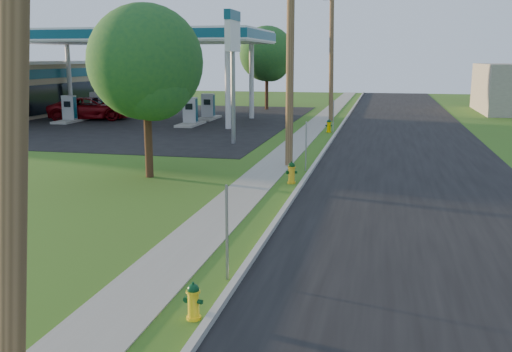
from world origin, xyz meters
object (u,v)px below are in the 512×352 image
at_px(utility_pole_near, 13,27).
at_px(utility_pole_mid, 290,46).
at_px(fuel_pump_sw, 97,107).
at_px(utility_pole_far, 331,53).
at_px(hydrant_mid, 292,173).
at_px(car_red, 90,109).
at_px(hydrant_near, 193,301).
at_px(price_pylon, 233,39).
at_px(fuel_pump_nw, 70,112).
at_px(fuel_pump_se, 208,110).
at_px(hydrant_far, 329,126).
at_px(tree_lot, 268,56).
at_px(fuel_pump_ne, 190,115).
at_px(tree_verge, 147,67).

xyz_separation_m(utility_pole_near, utility_pole_mid, (-0.00, 18.00, 0.15)).
bearing_deg(fuel_pump_sw, utility_pole_far, 3.20).
height_order(hydrant_mid, car_red, car_red).
xyz_separation_m(utility_pole_far, fuel_pump_sw, (-17.90, -1.00, -4.08)).
xyz_separation_m(utility_pole_near, car_red, (-17.30, 32.87, -3.97)).
bearing_deg(car_red, hydrant_near, -167.43).
xyz_separation_m(fuel_pump_sw, price_pylon, (14.00, -11.50, 4.71)).
xyz_separation_m(fuel_pump_nw, price_pylon, (14.00, -7.50, 4.71)).
xyz_separation_m(price_pylon, car_red, (-13.40, 9.37, -4.60)).
xyz_separation_m(fuel_pump_sw, car_red, (0.60, -2.12, 0.11)).
height_order(fuel_pump_se, hydrant_far, fuel_pump_se).
height_order(tree_lot, hydrant_near, tree_lot).
distance_m(price_pylon, tree_lot, 20.69).
distance_m(fuel_pump_ne, hydrant_mid, 19.00).
distance_m(utility_pole_far, car_red, 18.02).
xyz_separation_m(hydrant_near, hydrant_far, (-0.20, 26.18, 0.06)).
bearing_deg(utility_pole_far, car_red, -169.76).
bearing_deg(fuel_pump_nw, fuel_pump_sw, 90.00).
height_order(fuel_pump_ne, hydrant_mid, fuel_pump_ne).
height_order(fuel_pump_nw, tree_lot, tree_lot).
xyz_separation_m(fuel_pump_se, hydrant_far, (9.47, -5.52, -0.33)).
distance_m(utility_pole_mid, hydrant_mid, 5.73).
bearing_deg(hydrant_near, utility_pole_mid, 92.99).
bearing_deg(hydrant_far, fuel_pump_se, 149.74).
distance_m(tree_lot, hydrant_mid, 30.56).
distance_m(utility_pole_near, hydrant_far, 29.81).
distance_m(utility_pole_far, tree_lot, 10.19).
bearing_deg(fuel_pump_se, fuel_pump_sw, 180.00).
bearing_deg(hydrant_mid, utility_pole_near, -92.62).
relative_size(price_pylon, hydrant_near, 9.97).
bearing_deg(hydrant_mid, hydrant_near, -89.49).
distance_m(tree_lot, hydrant_near, 41.57).
distance_m(utility_pole_mid, hydrant_near, 15.43).
bearing_deg(hydrant_far, fuel_pump_ne, 170.86).
xyz_separation_m(hydrant_far, car_red, (-17.87, 3.40, 0.43)).
xyz_separation_m(utility_pole_far, hydrant_far, (0.57, -6.52, -4.41)).
bearing_deg(utility_pole_far, fuel_pump_ne, -150.67).
bearing_deg(fuel_pump_ne, hydrant_far, -9.14).
bearing_deg(price_pylon, fuel_pump_sw, 140.60).
xyz_separation_m(price_pylon, tree_verge, (-0.83, -9.06, -1.27)).
height_order(utility_pole_far, tree_verge, utility_pole_far).
bearing_deg(tree_lot, fuel_pump_nw, -131.75).
xyz_separation_m(tree_lot, car_red, (-11.05, -11.17, -3.83)).
relative_size(utility_pole_near, price_pylon, 1.38).
xyz_separation_m(fuel_pump_ne, hydrant_far, (9.47, -1.52, -0.33)).
bearing_deg(hydrant_near, hydrant_far, 90.44).
relative_size(utility_pole_mid, tree_verge, 1.52).
bearing_deg(hydrant_near, fuel_pump_se, 106.96).
bearing_deg(car_red, tree_verge, -164.57).
bearing_deg(utility_pole_near, car_red, 117.76).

